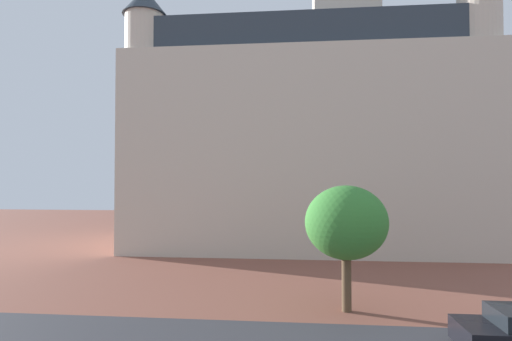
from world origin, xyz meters
The scene contains 2 objects.
landmark_building centered at (2.04, 32.10, 9.21)m, with size 26.57×13.69×32.12m.
tree_curb_far centered at (3.02, 14.79, 3.50)m, with size 3.28×3.28×5.00m.
Camera 1 is at (1.11, -2.10, 5.15)m, focal length 29.19 mm.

